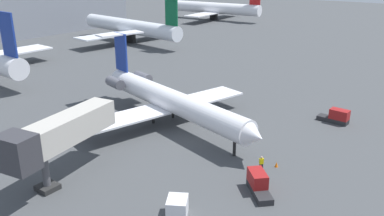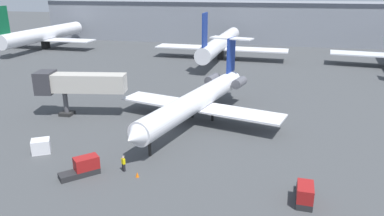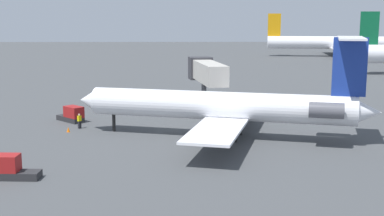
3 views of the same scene
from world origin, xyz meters
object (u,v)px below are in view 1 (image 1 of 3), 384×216
(traffic_cone_near, at_px, (276,164))
(parked_airliner_east_mid, at_px, (130,27))
(jet_bridge, at_px, (55,136))
(parked_airliner_east_end, at_px, (214,8))
(baggage_tug_lead, at_px, (336,117))
(ground_crew_marshaller, at_px, (261,164))
(cargo_container_uld, at_px, (177,207))
(baggage_tug_trailing, at_px, (258,184))
(regional_jet, at_px, (168,99))

(traffic_cone_near, relative_size, parked_airliner_east_mid, 0.02)
(jet_bridge, bearing_deg, parked_airliner_east_end, 26.19)
(baggage_tug_lead, bearing_deg, parked_airliner_east_end, 42.31)
(jet_bridge, bearing_deg, ground_crew_marshaller, -47.79)
(ground_crew_marshaller, bearing_deg, cargo_container_uld, 168.97)
(baggage_tug_trailing, bearing_deg, jet_bridge, 120.66)
(regional_jet, distance_m, baggage_tug_trailing, 19.76)
(traffic_cone_near, height_order, parked_airliner_east_end, parked_airliner_east_end)
(regional_jet, bearing_deg, traffic_cone_near, -99.67)
(baggage_tug_trailing, distance_m, traffic_cone_near, 5.58)
(regional_jet, height_order, ground_crew_marshaller, regional_jet)
(parked_airliner_east_mid, bearing_deg, baggage_tug_trailing, -126.98)
(regional_jet, distance_m, cargo_container_uld, 21.21)
(ground_crew_marshaller, xyz_separation_m, traffic_cone_near, (1.80, -0.86, -0.58))
(jet_bridge, bearing_deg, baggage_tug_trailing, -59.34)
(baggage_tug_lead, xyz_separation_m, parked_airliner_east_mid, (25.21, 62.59, 3.33))
(traffic_cone_near, bearing_deg, baggage_tug_lead, -3.67)
(regional_jet, relative_size, parked_airliner_east_end, 0.84)
(regional_jet, bearing_deg, parked_airliner_east_end, 29.94)
(regional_jet, relative_size, baggage_tug_trailing, 8.12)
(parked_airliner_east_mid, bearing_deg, baggage_tug_lead, -111.94)
(jet_bridge, xyz_separation_m, parked_airliner_east_end, (108.22, 53.22, -0.60))
(baggage_tug_lead, bearing_deg, ground_crew_marshaller, 173.96)
(ground_crew_marshaller, height_order, parked_airliner_east_end, parked_airliner_east_end)
(regional_jet, xyz_separation_m, ground_crew_marshaller, (-4.69, -16.11, -2.53))
(cargo_container_uld, distance_m, parked_airliner_east_mid, 79.89)
(baggage_tug_lead, height_order, cargo_container_uld, baggage_tug_lead)
(baggage_tug_lead, distance_m, parked_airliner_east_mid, 67.56)
(jet_bridge, distance_m, cargo_container_uld, 13.48)
(jet_bridge, height_order, parked_airliner_east_end, parked_airliner_east_end)
(baggage_tug_lead, bearing_deg, regional_jet, 126.41)
(jet_bridge, relative_size, ground_crew_marshaller, 7.81)
(baggage_tug_lead, distance_m, traffic_cone_near, 16.23)
(ground_crew_marshaller, height_order, cargo_container_uld, ground_crew_marshaller)
(parked_airliner_east_mid, bearing_deg, parked_airliner_east_end, 8.08)
(regional_jet, relative_size, parked_airliner_east_mid, 0.85)
(ground_crew_marshaller, relative_size, traffic_cone_near, 3.07)
(ground_crew_marshaller, bearing_deg, regional_jet, 73.76)
(baggage_tug_lead, distance_m, baggage_tug_trailing, 21.69)
(cargo_container_uld, distance_m, traffic_cone_near, 13.23)
(cargo_container_uld, bearing_deg, baggage_tug_trailing, -26.98)
(ground_crew_marshaller, bearing_deg, baggage_tug_lead, -6.04)
(regional_jet, distance_m, parked_airliner_east_mid, 58.91)
(cargo_container_uld, bearing_deg, baggage_tug_lead, -7.95)
(parked_airliner_east_end, bearing_deg, traffic_cone_near, -143.47)
(jet_bridge, bearing_deg, regional_jet, 4.17)
(baggage_tug_trailing, xyz_separation_m, traffic_cone_near, (5.50, 0.73, -0.56))
(baggage_tug_trailing, distance_m, parked_airliner_east_end, 120.67)
(regional_jet, bearing_deg, parked_airliner_east_mid, 49.18)
(baggage_tug_trailing, bearing_deg, traffic_cone_near, 7.55)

